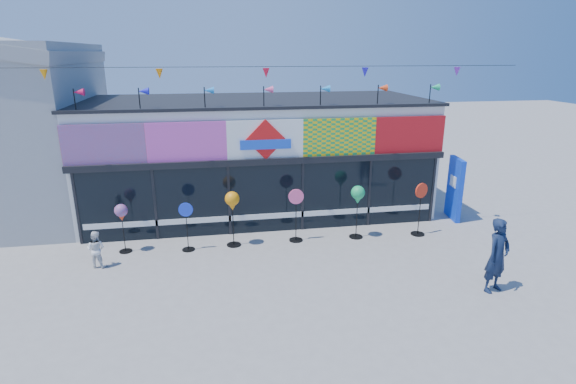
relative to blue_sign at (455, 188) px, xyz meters
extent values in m
plane|color=gray|center=(-6.72, -3.54, -1.10)|extent=(80.00, 80.00, 0.00)
cube|color=silver|center=(-6.72, 2.46, 0.90)|extent=(12.00, 5.00, 4.00)
cube|color=black|center=(-6.72, -0.10, 0.05)|extent=(11.60, 0.12, 2.30)
cube|color=black|center=(-6.72, -0.14, 1.30)|extent=(12.00, 0.30, 0.20)
cube|color=white|center=(-6.72, -0.13, -0.55)|extent=(11.40, 0.10, 0.18)
cube|color=black|center=(-6.72, 2.46, 2.95)|extent=(12.20, 5.20, 0.10)
cube|color=black|center=(-12.52, -0.11, 0.05)|extent=(0.08, 0.14, 2.30)
cube|color=black|center=(-10.22, -0.11, 0.05)|extent=(0.08, 0.14, 2.30)
cube|color=black|center=(-7.92, -0.11, 0.05)|extent=(0.08, 0.14, 2.30)
cube|color=black|center=(-5.52, -0.11, 0.05)|extent=(0.08, 0.14, 2.30)
cube|color=black|center=(-3.22, -0.11, 0.05)|extent=(0.08, 0.14, 2.30)
cube|color=black|center=(-0.92, -0.11, 0.05)|extent=(0.08, 0.14, 2.30)
cube|color=red|center=(-11.52, -0.12, 2.00)|extent=(2.40, 0.08, 1.20)
cube|color=#DE4AB2|center=(-9.12, -0.12, 2.00)|extent=(2.40, 0.08, 1.20)
cube|color=white|center=(-6.72, -0.12, 2.00)|extent=(2.40, 0.08, 1.20)
cube|color=yellow|center=(-4.32, -0.12, 2.00)|extent=(2.40, 0.08, 1.20)
cube|color=red|center=(-1.92, -0.12, 2.00)|extent=(2.40, 0.08, 1.20)
cube|color=red|center=(-6.72, -0.18, 2.00)|extent=(1.27, 0.06, 1.27)
cube|color=blue|center=(-6.72, -0.20, 1.85)|extent=(1.60, 0.05, 0.30)
cube|color=green|center=(-10.63, -0.06, -0.08)|extent=(0.78, 0.03, 0.78)
cube|color=#EC4EC7|center=(-9.07, -0.06, 0.21)|extent=(0.92, 0.03, 0.92)
cube|color=purple|center=(-7.50, -0.06, 0.42)|extent=(0.78, 0.03, 0.78)
cube|color=blue|center=(-5.93, -0.06, -0.06)|extent=(0.92, 0.03, 0.92)
cube|color=#E24B82|center=(-4.37, -0.06, 0.19)|extent=(0.78, 0.03, 0.78)
cube|color=yellow|center=(-2.80, -0.06, 0.32)|extent=(0.92, 0.03, 0.92)
cylinder|color=black|center=(-12.22, 0.11, 3.25)|extent=(0.03, 0.03, 0.70)
cone|color=#CE1348|center=(-12.08, 0.11, 3.50)|extent=(0.30, 0.22, 0.22)
cylinder|color=black|center=(-10.42, 0.11, 3.25)|extent=(0.03, 0.03, 0.70)
cone|color=#181AD4|center=(-10.28, 0.11, 3.50)|extent=(0.30, 0.22, 0.22)
cylinder|color=black|center=(-8.52, 0.11, 3.25)|extent=(0.03, 0.03, 0.70)
cone|color=blue|center=(-8.38, 0.11, 3.50)|extent=(0.30, 0.22, 0.22)
cylinder|color=black|center=(-6.72, 0.11, 3.25)|extent=(0.03, 0.03, 0.70)
cone|color=#DE4A83|center=(-6.58, 0.11, 3.50)|extent=(0.30, 0.22, 0.22)
cylinder|color=black|center=(-4.92, 0.11, 3.25)|extent=(0.03, 0.03, 0.70)
cone|color=#1884D0|center=(-4.78, 0.11, 3.50)|extent=(0.30, 0.22, 0.22)
cylinder|color=black|center=(-3.02, 0.11, 3.25)|extent=(0.03, 0.03, 0.70)
cone|color=#EA4016|center=(-2.88, 0.11, 3.50)|extent=(0.30, 0.22, 0.22)
cylinder|color=black|center=(-1.22, 0.11, 3.25)|extent=(0.03, 0.03, 0.70)
cone|color=#1BB46D|center=(-1.08, 0.11, 3.50)|extent=(0.30, 0.22, 0.22)
cylinder|color=black|center=(-6.72, -0.54, 4.20)|extent=(16.00, 0.01, 0.01)
cone|color=orange|center=(-12.72, -0.54, 4.02)|extent=(0.20, 0.20, 0.28)
cone|color=orange|center=(-9.72, -0.54, 4.02)|extent=(0.20, 0.20, 0.28)
cone|color=red|center=(-6.72, -0.54, 4.02)|extent=(0.20, 0.20, 0.28)
cone|color=#2218D3|center=(-3.72, -0.54, 4.02)|extent=(0.20, 0.20, 0.28)
cone|color=purple|center=(-0.72, -0.54, 4.02)|extent=(0.20, 0.20, 0.28)
cube|color=#0D3AD0|center=(0.00, 0.00, -0.01)|extent=(0.32, 1.11, 2.20)
cube|color=white|center=(-0.09, 0.00, 0.27)|extent=(0.12, 0.50, 0.38)
cylinder|color=black|center=(-11.08, -0.98, -1.09)|extent=(0.38, 0.38, 0.03)
cylinder|color=black|center=(-11.08, -0.98, -0.46)|extent=(0.02, 0.02, 1.23)
sphere|color=red|center=(-11.08, -0.98, 0.20)|extent=(0.38, 0.38, 0.38)
cone|color=red|center=(-11.08, -0.98, -0.03)|extent=(0.19, 0.19, 0.17)
cylinder|color=black|center=(-9.23, -1.18, -1.09)|extent=(0.38, 0.38, 0.03)
cylinder|color=black|center=(-9.23, -1.18, -0.46)|extent=(0.02, 0.02, 1.24)
cylinder|color=blue|center=(-9.23, -1.18, 0.18)|extent=(0.42, 0.06, 0.42)
cylinder|color=black|center=(-7.86, -1.07, -1.09)|extent=(0.44, 0.44, 0.03)
cylinder|color=black|center=(-7.86, -1.07, -0.36)|extent=(0.03, 0.03, 1.42)
sphere|color=orange|center=(-7.86, -1.07, 0.41)|extent=(0.44, 0.44, 0.44)
cone|color=orange|center=(-7.86, -1.07, 0.13)|extent=(0.22, 0.22, 0.20)
cylinder|color=black|center=(-5.90, -1.04, -1.09)|extent=(0.43, 0.43, 0.03)
cylinder|color=black|center=(-5.90, -1.04, -0.37)|extent=(0.03, 0.03, 1.41)
cylinder|color=#F6528A|center=(-5.90, -1.04, 0.35)|extent=(0.48, 0.06, 0.48)
cylinder|color=black|center=(-3.95, -1.10, -1.09)|extent=(0.44, 0.44, 0.03)
cylinder|color=black|center=(-3.95, -1.10, -0.36)|extent=(0.03, 0.03, 1.42)
sphere|color=#19A256|center=(-3.95, -1.10, 0.40)|extent=(0.44, 0.44, 0.44)
cone|color=#19A256|center=(-3.95, -1.10, 0.13)|extent=(0.22, 0.22, 0.20)
cylinder|color=black|center=(-1.89, -1.23, -1.09)|extent=(0.45, 0.45, 0.03)
cylinder|color=black|center=(-1.89, -1.23, -0.35)|extent=(0.03, 0.03, 1.45)
cylinder|color=red|center=(-1.89, -1.23, 0.40)|extent=(0.48, 0.20, 0.49)
imported|color=#121D39|center=(-1.64, -4.94, -0.16)|extent=(0.81, 0.68, 1.90)
imported|color=silver|center=(-11.66, -1.88, -0.58)|extent=(0.57, 0.42, 1.05)
camera|label=1|loc=(-8.40, -13.91, 4.59)|focal=28.00mm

